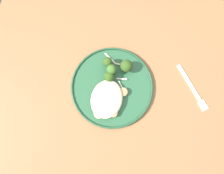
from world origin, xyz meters
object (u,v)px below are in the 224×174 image
seared_scallop_right_edge (99,114)px  broccoli_floret_right_tilted (109,77)px  seared_scallop_tilted_round (113,92)px  broccoli_floret_beside_noodles (108,62)px  seared_scallop_large_seared (99,100)px  dinner_plate (112,87)px  seared_scallop_center_golden (113,113)px  seared_scallop_on_noodles (107,100)px  seared_scallop_tiny_bay (123,92)px  seared_scallop_left_edge (104,95)px  broccoli_floret_near_rim (112,69)px  broccoli_floret_rear_charred (126,66)px  dinner_fork (193,89)px

seared_scallop_right_edge → broccoli_floret_right_tilted: broccoli_floret_right_tilted is taller
seared_scallop_tilted_round → broccoli_floret_beside_noodles: broccoli_floret_beside_noodles is taller
seared_scallop_large_seared → broccoli_floret_beside_noodles: 0.14m
dinner_plate → seared_scallop_center_golden: 0.09m
seared_scallop_on_noodles → broccoli_floret_right_tilted: (-0.08, -0.01, 0.02)m
dinner_plate → broccoli_floret_right_tilted: size_ratio=5.84×
dinner_plate → broccoli_floret_right_tilted: bearing=-147.6°
dinner_plate → broccoli_floret_right_tilted: (-0.03, -0.02, 0.03)m
seared_scallop_right_edge → seared_scallop_tiny_bay: bearing=144.6°
broccoli_floret_right_tilted → seared_scallop_tilted_round: bearing=30.4°
seared_scallop_center_golden → seared_scallop_tilted_round: bearing=-167.3°
seared_scallop_center_golden → broccoli_floret_right_tilted: (-0.11, -0.04, 0.02)m
seared_scallop_left_edge → broccoli_floret_near_rim: broccoli_floret_near_rim is taller
seared_scallop_on_noodles → seared_scallop_left_edge: size_ratio=1.45×
seared_scallop_large_seared → dinner_plate: bearing=148.2°
seared_scallop_left_edge → broccoli_floret_near_rim: size_ratio=0.42×
broccoli_floret_rear_charred → seared_scallop_left_edge: bearing=-25.9°
dinner_fork → dinner_plate: bearing=-77.8°
seared_scallop_large_seared → dinner_fork: seared_scallop_large_seared is taller
broccoli_floret_rear_charred → broccoli_floret_right_tilted: broccoli_floret_rear_charred is taller
seared_scallop_tilted_round → broccoli_floret_beside_noodles: (-0.09, -0.04, 0.03)m
seared_scallop_tilted_round → seared_scallop_left_edge: (0.02, -0.03, 0.00)m
broccoli_floret_near_rim → dinner_fork: 0.30m
seared_scallop_large_seared → broccoli_floret_beside_noodles: bearing=179.6°
seared_scallop_tilted_round → seared_scallop_left_edge: bearing=-62.9°
seared_scallop_tiny_bay → dinner_fork: size_ratio=0.20×
broccoli_floret_rear_charred → seared_scallop_center_golden: bearing=-2.7°
dinner_plate → seared_scallop_large_seared: (0.06, -0.03, 0.01)m
seared_scallop_right_edge → broccoli_floret_beside_noodles: broccoli_floret_beside_noodles is taller
seared_scallop_right_edge → seared_scallop_left_edge: bearing=179.2°
dinner_plate → seared_scallop_on_noodles: (0.05, -0.01, 0.01)m
seared_scallop_tiny_bay → seared_scallop_large_seared: 0.09m
seared_scallop_right_edge → seared_scallop_center_golden: bearing=106.0°
seared_scallop_right_edge → dinner_fork: size_ratio=0.23×
seared_scallop_large_seared → seared_scallop_center_golden: bearing=62.1°
seared_scallop_left_edge → seared_scallop_center_golden: 0.07m
seared_scallop_on_noodles → seared_scallop_tiny_bay: (-0.04, 0.05, -0.00)m
seared_scallop_tilted_round → seared_scallop_large_seared: seared_scallop_large_seared is taller
broccoli_floret_near_rim → broccoli_floret_beside_noodles: (-0.02, -0.02, 0.00)m
seared_scallop_on_noodles → seared_scallop_center_golden: same height
seared_scallop_large_seared → broccoli_floret_near_rim: (-0.11, 0.02, 0.03)m
seared_scallop_right_edge → dinner_fork: seared_scallop_right_edge is taller
seared_scallop_tilted_round → dinner_fork: bearing=105.9°
seared_scallop_on_noodles → broccoli_floret_rear_charred: 0.14m
seared_scallop_right_edge → seared_scallop_large_seared: (-0.04, -0.01, -0.00)m
dinner_plate → seared_scallop_tiny_bay: 0.05m
seared_scallop_large_seared → broccoli_floret_near_rim: 0.12m
seared_scallop_center_golden → broccoli_floret_rear_charred: 0.17m
seared_scallop_left_edge → seared_scallop_center_golden: (0.05, 0.05, 0.00)m
dinner_plate → seared_scallop_tilted_round: 0.02m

